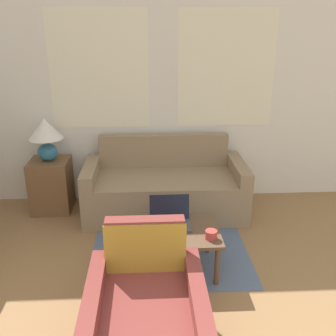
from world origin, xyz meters
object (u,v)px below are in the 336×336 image
at_px(table_lamp, 46,134).
at_px(laptop, 170,219).
at_px(coffee_table, 172,235).
at_px(cup_navy, 148,233).
at_px(cup_yellow, 211,235).
at_px(couch, 165,189).
at_px(armchair, 146,322).

distance_m(table_lamp, laptop, 1.79).
relative_size(coffee_table, cup_navy, 8.00).
relative_size(coffee_table, cup_yellow, 8.28).
relative_size(table_lamp, cup_yellow, 4.86).
distance_m(coffee_table, cup_yellow, 0.36).
height_order(couch, coffee_table, couch).
distance_m(coffee_table, cup_navy, 0.26).
height_order(table_lamp, cup_navy, table_lamp).
xyz_separation_m(armchair, laptop, (0.21, 1.06, 0.17)).
relative_size(cup_navy, cup_yellow, 1.04).
bearing_deg(laptop, couch, 89.74).
bearing_deg(laptop, cup_yellow, -38.63).
distance_m(couch, table_lamp, 1.45).
height_order(armchair, cup_navy, armchair).
bearing_deg(cup_yellow, armchair, -123.88).
bearing_deg(laptop, armchair, -101.34).
bearing_deg(table_lamp, laptop, -41.75).
bearing_deg(cup_navy, couch, 81.02).
bearing_deg(armchair, couch, 84.12).
distance_m(coffee_table, laptop, 0.14).
bearing_deg(couch, table_lamp, 175.27).
height_order(armchair, cup_yellow, armchair).
xyz_separation_m(armchair, cup_navy, (0.01, 0.82, 0.17)).
relative_size(armchair, cup_yellow, 8.52).
height_order(couch, table_lamp, table_lamp).
bearing_deg(couch, cup_yellow, -76.28).
relative_size(table_lamp, coffee_table, 0.59).
bearing_deg(cup_navy, armchair, -91.01).
bearing_deg(table_lamp, cup_yellow, -41.15).
bearing_deg(couch, coffee_table, -89.77).
bearing_deg(table_lamp, couch, -4.73).
bearing_deg(cup_navy, table_lamp, 128.31).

